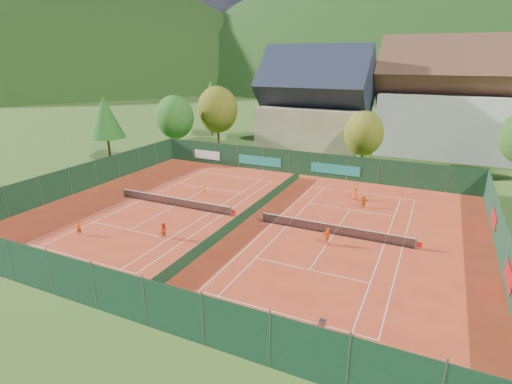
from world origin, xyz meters
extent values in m
plane|color=#33571B|center=(0.00, 0.00, -0.02)|extent=(600.00, 600.00, 0.00)
cube|color=#BE371B|center=(0.00, 0.00, 0.01)|extent=(40.00, 32.00, 0.01)
cube|color=white|center=(-8.00, 11.88, 0.01)|extent=(10.97, 0.06, 0.00)
cube|color=white|center=(-8.00, -11.88, 0.01)|extent=(10.97, 0.06, 0.00)
cube|color=white|center=(-13.48, 0.00, 0.01)|extent=(0.06, 23.77, 0.00)
cube|color=white|center=(-2.51, 0.00, 0.01)|extent=(0.06, 23.77, 0.00)
cube|color=white|center=(-12.12, 0.00, 0.01)|extent=(0.06, 23.77, 0.00)
cube|color=white|center=(-3.88, 0.00, 0.01)|extent=(0.06, 23.77, 0.00)
cube|color=white|center=(-8.00, 6.40, 0.01)|extent=(8.23, 0.06, 0.00)
cube|color=white|center=(-8.00, -6.40, 0.01)|extent=(8.23, 0.06, 0.00)
cube|color=white|center=(-8.00, 0.00, 0.01)|extent=(0.06, 12.80, 0.00)
cube|color=white|center=(8.00, 11.88, 0.01)|extent=(10.97, 0.06, 0.00)
cube|color=white|center=(8.00, -11.88, 0.01)|extent=(10.97, 0.06, 0.00)
cube|color=white|center=(2.51, 0.00, 0.01)|extent=(0.06, 23.77, 0.00)
cube|color=white|center=(13.48, 0.00, 0.01)|extent=(0.06, 23.77, 0.00)
cube|color=white|center=(3.88, 0.00, 0.01)|extent=(0.06, 23.77, 0.00)
cube|color=white|center=(12.12, 0.00, 0.01)|extent=(0.06, 23.77, 0.00)
cube|color=white|center=(8.00, 6.40, 0.01)|extent=(8.23, 0.06, 0.00)
cube|color=white|center=(8.00, -6.40, 0.01)|extent=(8.23, 0.06, 0.00)
cube|color=white|center=(8.00, 0.00, 0.01)|extent=(0.06, 12.80, 0.00)
cylinder|color=#59595B|center=(-14.40, 0.00, 0.51)|extent=(0.10, 0.10, 1.02)
cylinder|color=#59595B|center=(-1.60, 0.00, 0.51)|extent=(0.10, 0.10, 1.02)
cube|color=black|center=(-8.00, 0.00, 0.46)|extent=(12.80, 0.02, 0.86)
cube|color=white|center=(-8.00, 0.00, 0.89)|extent=(12.80, 0.04, 0.06)
cube|color=red|center=(-1.35, 0.00, 0.45)|extent=(0.40, 0.04, 0.40)
cylinder|color=#59595B|center=(1.60, 0.00, 0.51)|extent=(0.10, 0.10, 1.02)
cylinder|color=#59595B|center=(14.40, 0.00, 0.51)|extent=(0.10, 0.10, 1.02)
cube|color=black|center=(8.00, 0.00, 0.46)|extent=(12.80, 0.02, 0.86)
cube|color=white|center=(8.00, 0.00, 0.89)|extent=(12.80, 0.04, 0.06)
cube|color=red|center=(14.65, 0.00, 0.45)|extent=(0.40, 0.04, 0.40)
cube|color=#153C21|center=(0.00, 0.00, 0.50)|extent=(0.03, 28.80, 1.00)
cube|color=#12331C|center=(0.00, 16.00, 1.50)|extent=(40.00, 0.04, 3.00)
cube|color=teal|center=(-6.00, 15.94, 1.20)|extent=(6.00, 0.03, 1.20)
cube|color=teal|center=(4.00, 15.94, 1.20)|extent=(6.00, 0.03, 1.20)
cube|color=silver|center=(-14.00, 15.94, 1.20)|extent=(4.00, 0.03, 1.20)
cube|color=#133420|center=(0.00, -16.00, 1.50)|extent=(40.00, 0.04, 3.00)
cube|color=#14391F|center=(-20.00, 0.00, 1.50)|extent=(0.04, 32.00, 3.00)
cube|color=#12331F|center=(20.00, 0.00, 1.50)|extent=(0.04, 32.00, 3.00)
cube|color=#B21414|center=(19.94, -4.00, 1.20)|extent=(0.03, 3.00, 1.20)
cube|color=#B21414|center=(19.94, 6.00, 1.20)|extent=(0.03, 3.00, 1.20)
cube|color=tan|center=(-3.00, 30.00, 3.50)|extent=(15.00, 12.00, 7.00)
cube|color=#1E2333|center=(-3.00, 30.00, 10.00)|extent=(16.20, 12.00, 12.00)
cube|color=silver|center=(16.00, 36.00, 4.50)|extent=(20.00, 11.00, 9.00)
cube|color=brown|center=(16.00, 36.00, 11.75)|extent=(21.60, 11.00, 11.00)
cylinder|color=#412517|center=(-22.00, 20.00, 1.40)|extent=(0.36, 0.36, 2.80)
ellipsoid|color=#23611B|center=(-22.00, 20.00, 5.40)|extent=(5.72, 5.72, 6.58)
cylinder|color=#462919|center=(-18.00, 26.00, 1.57)|extent=(0.36, 0.36, 3.15)
ellipsoid|color=olive|center=(-18.00, 26.00, 6.07)|extent=(6.44, 6.44, 7.40)
cylinder|color=#4B341A|center=(-24.00, 34.00, 1.75)|extent=(0.36, 0.36, 3.50)
cone|color=#24611B|center=(-24.00, 34.00, 6.75)|extent=(5.60, 5.60, 6.50)
cylinder|color=#482F19|center=(6.00, 22.00, 1.22)|extent=(0.36, 0.36, 2.45)
ellipsoid|color=olive|center=(6.00, 22.00, 4.72)|extent=(5.01, 5.01, 5.76)
cylinder|color=#4D371B|center=(-28.00, 12.00, 1.57)|extent=(0.36, 0.36, 3.15)
cone|color=#1E5819|center=(-28.00, 12.00, 6.07)|extent=(5.04, 5.04, 5.85)
ellipsoid|color=black|center=(10.00, 300.00, -42.35)|extent=(440.00, 440.00, 242.00)
ellipsoid|color=black|center=(-220.00, 160.00, -35.70)|extent=(340.00, 340.00, 204.00)
cylinder|color=slate|center=(10.47, -12.56, 0.40)|extent=(0.02, 0.02, 0.80)
cylinder|color=slate|center=(10.77, -12.56, 0.40)|extent=(0.02, 0.02, 0.80)
cylinder|color=slate|center=(10.47, -12.26, 0.40)|extent=(0.02, 0.02, 0.80)
cylinder|color=slate|center=(10.77, -12.26, 0.40)|extent=(0.02, 0.02, 0.80)
cube|color=slate|center=(10.62, -12.41, 0.55)|extent=(0.34, 0.34, 0.30)
ellipsoid|color=#CCD833|center=(10.62, -12.41, 0.58)|extent=(0.28, 0.28, 0.16)
sphere|color=#CCD833|center=(-7.75, -8.98, 0.03)|extent=(0.07, 0.07, 0.07)
sphere|color=#CCD833|center=(7.02, -8.83, 0.03)|extent=(0.07, 0.07, 0.07)
sphere|color=#CCD833|center=(2.52, 4.90, 0.03)|extent=(0.07, 0.07, 0.07)
sphere|color=#CCD833|center=(-5.16, 7.56, 0.03)|extent=(0.07, 0.07, 0.07)
sphere|color=#CCD833|center=(9.84, -3.63, 0.03)|extent=(0.07, 0.07, 0.07)
imported|color=#D84E13|center=(-11.11, -8.85, 0.62)|extent=(0.53, 0.46, 1.23)
imported|color=#EE4D15|center=(-4.28, -6.50, 0.68)|extent=(0.69, 0.55, 1.36)
imported|color=orange|center=(-7.03, 4.04, 0.59)|extent=(0.86, 0.65, 1.18)
imported|color=orange|center=(8.01, -2.03, 0.72)|extent=(0.79, 0.89, 1.44)
imported|color=#F45C15|center=(7.77, 9.58, 0.68)|extent=(0.67, 0.45, 1.35)
imported|color=orange|center=(9.02, 7.52, 0.61)|extent=(1.18, 0.77, 1.22)
camera|label=1|loc=(14.97, -30.12, 13.91)|focal=28.00mm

